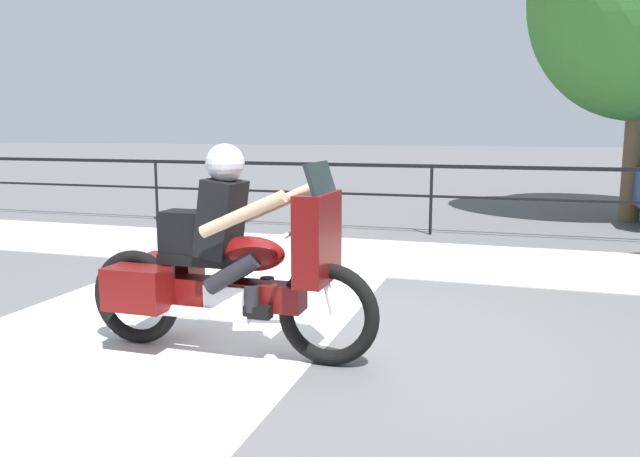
# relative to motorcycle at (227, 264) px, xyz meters

# --- Properties ---
(ground_plane) EXTENTS (120.00, 120.00, 0.00)m
(ground_plane) POSITION_rel_motorcycle_xyz_m (0.77, 0.60, -0.71)
(ground_plane) COLOR #565659
(sidewalk_band) EXTENTS (44.00, 2.40, 0.01)m
(sidewalk_band) POSITION_rel_motorcycle_xyz_m (0.77, 4.00, -0.70)
(sidewalk_band) COLOR #B7B2A8
(sidewalk_band) RESTS_ON ground
(crosswalk_band) EXTENTS (3.08, 6.00, 0.01)m
(crosswalk_band) POSITION_rel_motorcycle_xyz_m (-0.86, 0.40, -0.70)
(crosswalk_band) COLOR silver
(crosswalk_band) RESTS_ON ground
(fence_railing) EXTENTS (36.00, 0.05, 1.15)m
(fence_railing) POSITION_rel_motorcycle_xyz_m (0.77, 5.99, 0.20)
(fence_railing) COLOR black
(fence_railing) RESTS_ON ground
(motorcycle) EXTENTS (2.37, 0.76, 1.61)m
(motorcycle) POSITION_rel_motorcycle_xyz_m (0.00, 0.00, 0.00)
(motorcycle) COLOR black
(motorcycle) RESTS_ON ground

